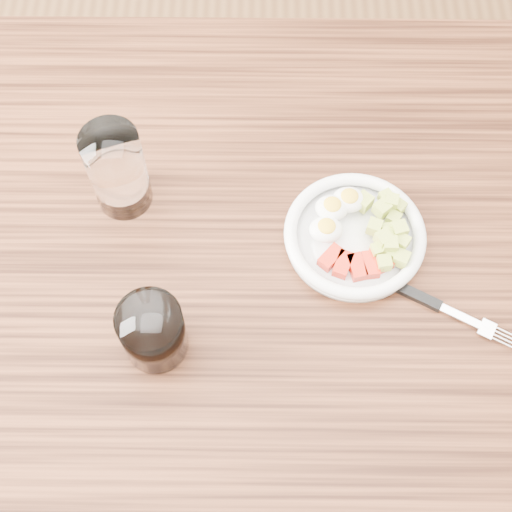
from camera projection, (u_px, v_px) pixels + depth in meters
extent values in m
plane|color=brown|center=(260.00, 415.00, 1.63)|extent=(4.00, 4.00, 0.00)
cube|color=#5B2E19|center=(263.00, 279.00, 0.96)|extent=(1.50, 0.90, 0.04)
cylinder|color=white|center=(354.00, 239.00, 0.95)|extent=(0.18, 0.18, 0.01)
torus|color=white|center=(355.00, 234.00, 0.94)|extent=(0.19, 0.19, 0.02)
cube|color=red|center=(331.00, 258.00, 0.93)|extent=(0.04, 0.04, 0.02)
cube|color=red|center=(343.00, 264.00, 0.92)|extent=(0.03, 0.04, 0.02)
cube|color=red|center=(357.00, 267.00, 0.92)|extent=(0.03, 0.04, 0.02)
cube|color=red|center=(370.00, 265.00, 0.92)|extent=(0.02, 0.04, 0.02)
cube|color=red|center=(382.00, 258.00, 0.93)|extent=(0.03, 0.04, 0.02)
ellipsoid|color=white|center=(332.00, 208.00, 0.95)|extent=(0.05, 0.04, 0.02)
ellipsoid|color=yellow|center=(332.00, 204.00, 0.94)|extent=(0.02, 0.02, 0.01)
ellipsoid|color=white|center=(349.00, 200.00, 0.95)|extent=(0.05, 0.04, 0.02)
ellipsoid|color=yellow|center=(350.00, 196.00, 0.95)|extent=(0.02, 0.02, 0.01)
ellipsoid|color=white|center=(326.00, 230.00, 0.93)|extent=(0.05, 0.04, 0.02)
ellipsoid|color=yellow|center=(327.00, 226.00, 0.93)|extent=(0.02, 0.02, 0.01)
cube|color=#BFC64C|center=(392.00, 252.00, 0.92)|extent=(0.03, 0.03, 0.02)
cube|color=#BFC64C|center=(377.00, 250.00, 0.92)|extent=(0.02, 0.02, 0.02)
cube|color=#BFC64C|center=(388.00, 231.00, 0.93)|extent=(0.02, 0.02, 0.02)
cube|color=#BFC64C|center=(390.00, 245.00, 0.91)|extent=(0.02, 0.02, 0.02)
cube|color=#BFC64C|center=(382.00, 209.00, 0.94)|extent=(0.03, 0.03, 0.02)
cube|color=#BFC64C|center=(402.00, 242.00, 0.92)|extent=(0.02, 0.02, 0.02)
cube|color=#BFC64C|center=(384.00, 263.00, 0.92)|extent=(0.02, 0.02, 0.02)
cube|color=#BFC64C|center=(391.00, 202.00, 0.94)|extent=(0.02, 0.02, 0.02)
cube|color=#BFC64C|center=(390.00, 246.00, 0.93)|extent=(0.03, 0.03, 0.02)
cube|color=#BFC64C|center=(384.00, 239.00, 0.92)|extent=(0.03, 0.03, 0.02)
cube|color=#BFC64C|center=(393.00, 219.00, 0.95)|extent=(0.02, 0.02, 0.02)
cube|color=#BFC64C|center=(401.00, 258.00, 0.92)|extent=(0.02, 0.02, 0.02)
cube|color=#BFC64C|center=(374.00, 227.00, 0.93)|extent=(0.02, 0.02, 0.02)
cube|color=#BFC64C|center=(386.00, 197.00, 0.96)|extent=(0.02, 0.02, 0.02)
cube|color=#BFC64C|center=(389.00, 237.00, 0.93)|extent=(0.02, 0.02, 0.02)
cube|color=#BFC64C|center=(391.00, 239.00, 0.93)|extent=(0.02, 0.02, 0.02)
cube|color=#BFC64C|center=(389.00, 248.00, 0.93)|extent=(0.02, 0.02, 0.02)
cube|color=#BFC64C|center=(399.00, 229.00, 0.92)|extent=(0.02, 0.02, 0.02)
cube|color=#BFC64C|center=(399.00, 207.00, 0.95)|extent=(0.02, 0.02, 0.02)
cube|color=#BFC64C|center=(364.00, 202.00, 0.96)|extent=(0.03, 0.03, 0.02)
cube|color=black|center=(405.00, 290.00, 0.92)|extent=(0.09, 0.06, 0.01)
cube|color=silver|center=(462.00, 317.00, 0.90)|extent=(0.06, 0.04, 0.00)
cube|color=silver|center=(487.00, 329.00, 0.90)|extent=(0.03, 0.03, 0.00)
cylinder|color=silver|center=(505.00, 344.00, 0.89)|extent=(0.03, 0.02, 0.00)
cylinder|color=silver|center=(507.00, 341.00, 0.89)|extent=(0.03, 0.02, 0.00)
cylinder|color=silver|center=(508.00, 337.00, 0.89)|extent=(0.03, 0.02, 0.00)
cylinder|color=silver|center=(510.00, 334.00, 0.89)|extent=(0.03, 0.02, 0.00)
cylinder|color=white|center=(117.00, 170.00, 0.93)|extent=(0.08, 0.08, 0.14)
cylinder|color=white|center=(153.00, 332.00, 0.85)|extent=(0.08, 0.08, 0.09)
cylinder|color=black|center=(153.00, 332.00, 0.86)|extent=(0.07, 0.07, 0.08)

